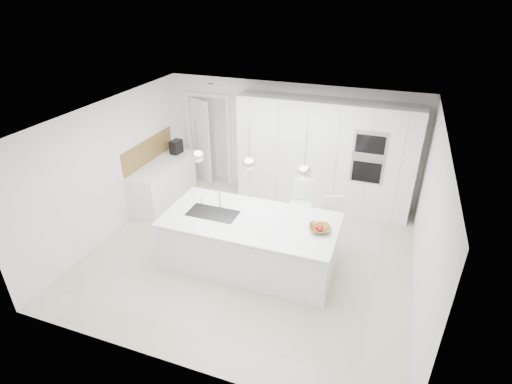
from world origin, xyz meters
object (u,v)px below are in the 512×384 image
(island_base, at_px, (249,244))
(fruit_bowl, at_px, (320,229))
(espresso_machine, at_px, (176,147))
(bar_stool_left, at_px, (300,213))
(bar_stool_right, at_px, (330,227))

(island_base, bearing_deg, fruit_bowl, 3.83)
(fruit_bowl, bearing_deg, island_base, -176.17)
(fruit_bowl, distance_m, espresso_machine, 4.19)
(island_base, xyz_separation_m, fruit_bowl, (1.13, 0.08, 0.51))
(bar_stool_left, distance_m, bar_stool_right, 0.60)
(bar_stool_left, bearing_deg, espresso_machine, 146.50)
(bar_stool_left, bearing_deg, bar_stool_right, -26.76)
(fruit_bowl, xyz_separation_m, bar_stool_right, (0.06, 0.76, -0.41))
(espresso_machine, distance_m, bar_stool_left, 3.37)
(island_base, relative_size, bar_stool_right, 2.65)
(island_base, distance_m, bar_stool_left, 1.16)
(bar_stool_right, bearing_deg, island_base, -164.33)
(fruit_bowl, relative_size, bar_stool_left, 0.28)
(island_base, distance_m, fruit_bowl, 1.24)
(island_base, bearing_deg, bar_stool_left, 57.82)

